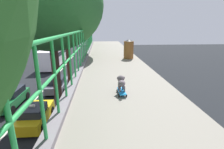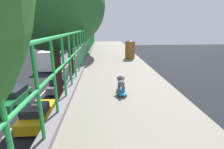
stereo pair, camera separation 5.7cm
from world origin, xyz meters
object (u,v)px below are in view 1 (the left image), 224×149
(toy_skateboard, at_px, (122,92))
(small_dog, at_px, (121,81))
(car_grey_seventh, at_px, (58,84))
(car_green_sixth, at_px, (10,98))
(city_bus, at_px, (54,55))
(litter_bin, at_px, (129,49))
(car_yellow_cab_fifth, at_px, (35,115))

(toy_skateboard, relative_size, small_dog, 1.18)
(car_grey_seventh, bearing_deg, car_green_sixth, -133.87)
(city_bus, xyz_separation_m, toy_skateboard, (8.62, -26.57, 3.69))
(toy_skateboard, xyz_separation_m, small_dog, (-0.00, 0.06, 0.20))
(car_grey_seventh, bearing_deg, litter_bin, -59.41)
(small_dog, bearing_deg, litter_bin, 78.14)
(city_bus, bearing_deg, litter_bin, -67.33)
(small_dog, bearing_deg, toy_skateboard, -88.43)
(car_yellow_cab_fifth, relative_size, car_grey_seventh, 0.93)
(toy_skateboard, distance_m, small_dog, 0.21)
(toy_skateboard, bearing_deg, car_green_sixth, 128.27)
(car_green_sixth, distance_m, city_bus, 15.94)
(litter_bin, bearing_deg, city_bus, 112.67)
(car_grey_seventh, bearing_deg, car_yellow_cab_fifth, -90.23)
(small_dog, bearing_deg, city_bus, 108.02)
(car_green_sixth, relative_size, small_dog, 12.03)
(car_green_sixth, distance_m, litter_bin, 12.49)
(car_yellow_cab_fifth, bearing_deg, litter_bin, -31.35)
(small_dog, bearing_deg, car_yellow_cab_fifth, 124.41)
(car_yellow_cab_fifth, relative_size, small_dog, 11.02)
(car_grey_seventh, relative_size, city_bus, 0.35)
(toy_skateboard, bearing_deg, city_bus, 107.98)
(car_grey_seventh, relative_size, small_dog, 11.88)
(car_yellow_cab_fifth, xyz_separation_m, small_dog, (5.17, -7.55, 4.99))
(city_bus, relative_size, small_dog, 33.48)
(car_grey_seventh, height_order, toy_skateboard, toy_skateboard)
(car_grey_seventh, xyz_separation_m, toy_skateboard, (5.15, -14.06, 4.73))
(car_yellow_cab_fifth, bearing_deg, toy_skateboard, -55.80)
(car_yellow_cab_fifth, height_order, city_bus, city_bus)
(car_grey_seventh, bearing_deg, city_bus, 105.52)
(car_green_sixth, bearing_deg, litter_bin, -35.98)
(car_green_sixth, height_order, litter_bin, litter_bin)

